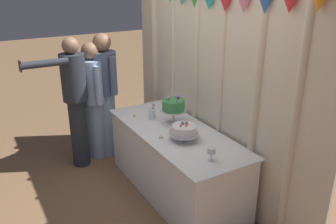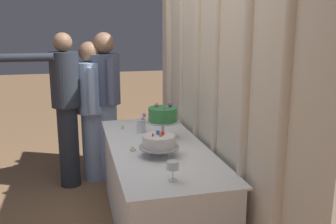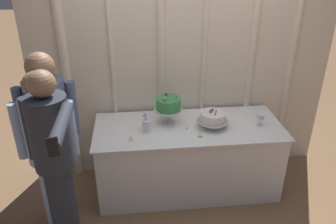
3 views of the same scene
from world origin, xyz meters
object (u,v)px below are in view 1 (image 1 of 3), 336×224
at_px(cake_display_nearright, 184,130).
at_px(flower_vase, 152,113).
at_px(guest_man_pink_jacket, 105,91).
at_px(guest_girl_blue_dress, 75,97).
at_px(wine_glass, 211,151).
at_px(cake_table, 175,162).
at_px(tealight_near_right, 161,137).
at_px(cake_display_nearleft, 173,106).
at_px(tealight_far_left, 135,116).
at_px(tealight_near_left, 171,130).
at_px(guest_man_dark_suit, 94,97).

bearing_deg(cake_display_nearright, flower_vase, -178.40).
xyz_separation_m(guest_man_pink_jacket, guest_girl_blue_dress, (0.11, -0.45, 0.01)).
bearing_deg(wine_glass, flower_vase, 179.98).
relative_size(cake_table, tealight_near_right, 38.56).
distance_m(cake_display_nearleft, tealight_far_left, 0.54).
distance_m(cake_display_nearleft, cake_display_nearright, 0.47).
height_order(cake_display_nearleft, tealight_near_left, cake_display_nearleft).
bearing_deg(guest_man_pink_jacket, guest_girl_blue_dress, -75.93).
height_order(flower_vase, tealight_far_left, flower_vase).
distance_m(tealight_near_left, guest_man_dark_suit, 1.36).
distance_m(cake_display_nearleft, guest_girl_blue_dress, 1.31).
xyz_separation_m(flower_vase, guest_man_pink_jacket, (-0.86, -0.26, 0.09)).
distance_m(cake_display_nearright, wine_glass, 0.50).
distance_m(cake_display_nearright, tealight_near_left, 0.28).
bearing_deg(guest_man_dark_suit, flower_vase, 26.38).
relative_size(cake_table, guest_girl_blue_dress, 1.14).
bearing_deg(tealight_near_right, guest_girl_blue_dress, -156.67).
relative_size(tealight_near_left, tealight_near_right, 0.82).
relative_size(cake_display_nearleft, guest_man_pink_jacket, 0.19).
bearing_deg(guest_man_pink_jacket, flower_vase, 17.00).
bearing_deg(flower_vase, tealight_near_left, 2.57).
bearing_deg(guest_girl_blue_dress, cake_display_nearright, 27.00).
bearing_deg(guest_girl_blue_dress, tealight_near_left, 31.97).
relative_size(cake_table, tealight_far_left, 51.32).
xyz_separation_m(cake_table, guest_man_dark_suit, (-1.30, -0.49, 0.49)).
height_order(cake_display_nearright, wine_glass, cake_display_nearright).
height_order(cake_display_nearright, guest_man_pink_jacket, guest_man_pink_jacket).
distance_m(tealight_near_right, guest_girl_blue_dress, 1.38).
distance_m(cake_display_nearleft, wine_glass, 0.96).
distance_m(tealight_near_right, guest_man_dark_suit, 1.40).
xyz_separation_m(wine_glass, tealight_near_right, (-0.66, -0.16, -0.09)).
bearing_deg(cake_table, guest_man_pink_jacket, -166.09).
bearing_deg(guest_man_dark_suit, cake_display_nearleft, 27.90).
bearing_deg(cake_display_nearleft, flower_vase, -146.94).
bearing_deg(tealight_far_left, tealight_near_left, 17.10).
distance_m(flower_vase, tealight_near_left, 0.42).
distance_m(cake_table, guest_man_pink_jacket, 1.45).
relative_size(tealight_near_right, guest_girl_blue_dress, 0.03).
height_order(tealight_near_left, tealight_near_right, tealight_near_right).
height_order(cake_display_nearleft, guest_man_dark_suit, guest_man_dark_suit).
bearing_deg(wine_glass, cake_display_nearleft, 170.62).
bearing_deg(cake_table, tealight_far_left, -160.05).
bearing_deg(cake_display_nearleft, tealight_far_left, -141.74).
distance_m(cake_display_nearleft, tealight_near_left, 0.30).
height_order(cake_table, tealight_far_left, tealight_far_left).
relative_size(tealight_far_left, guest_girl_blue_dress, 0.02).
bearing_deg(guest_man_pink_jacket, wine_glass, 7.34).
height_order(tealight_near_right, guest_girl_blue_dress, guest_girl_blue_dress).
bearing_deg(guest_man_pink_jacket, cake_display_nearright, 10.38).
distance_m(cake_display_nearright, guest_man_pink_jacket, 1.56).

